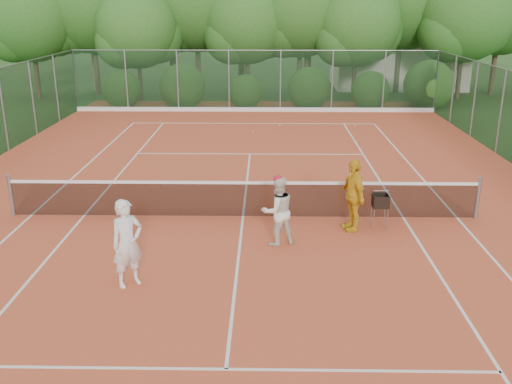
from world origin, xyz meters
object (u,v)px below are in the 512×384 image
player_white (127,243)px  ball_hopper (380,201)px  player_center_grp (278,211)px  player_yellow (353,195)px

player_white → ball_hopper: (5.42, 3.09, -0.21)m
player_center_grp → player_yellow: player_yellow is taller
player_white → ball_hopper: player_white is taller
player_center_grp → ball_hopper: player_center_grp is taller
player_center_grp → player_yellow: (1.81, 0.90, 0.07)m
player_white → ball_hopper: bearing=-8.9°
player_white → ball_hopper: 6.24m
player_center_grp → ball_hopper: 2.73m
player_white → player_center_grp: 3.54m
player_white → player_center_grp: size_ratio=1.07×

